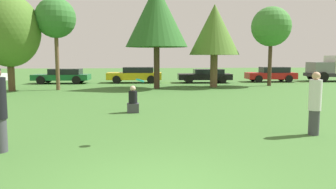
# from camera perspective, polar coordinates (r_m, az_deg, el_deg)

# --- Properties ---
(person_catcher) EXTENTS (0.34, 0.34, 1.78)m
(person_catcher) POSITION_cam_1_polar(r_m,az_deg,el_deg) (10.01, 24.18, -1.41)
(person_catcher) COLOR #3F3F47
(person_catcher) RESTS_ON ground
(frisbee) EXTENTS (0.24, 0.22, 0.13)m
(frisbee) POSITION_cam_1_polar(r_m,az_deg,el_deg) (8.32, -4.90, 2.46)
(frisbee) COLOR #19B2D8
(bystander_sitting) EXTENTS (0.46, 0.38, 1.06)m
(bystander_sitting) POSITION_cam_1_polar(r_m,az_deg,el_deg) (12.97, -6.11, -1.25)
(bystander_sitting) COLOR #3F3F47
(bystander_sitting) RESTS_ON ground
(tree_0) EXTENTS (3.87, 3.87, 6.16)m
(tree_0) POSITION_cam_1_polar(r_m,az_deg,el_deg) (23.42, -25.95, 9.94)
(tree_0) COLOR brown
(tree_0) RESTS_ON ground
(tree_1) EXTENTS (2.61, 2.61, 6.02)m
(tree_1) POSITION_cam_1_polar(r_m,az_deg,el_deg) (23.08, -18.97, 12.40)
(tree_1) COLOR brown
(tree_1) RESTS_ON ground
(tree_2) EXTENTS (4.28, 4.28, 7.15)m
(tree_2) POSITION_cam_1_polar(r_m,az_deg,el_deg) (23.00, -2.01, 13.54)
(tree_2) COLOR #473323
(tree_2) RESTS_ON ground
(tree_3) EXTENTS (3.58, 3.58, 5.92)m
(tree_3) POSITION_cam_1_polar(r_m,az_deg,el_deg) (24.06, 8.08, 11.03)
(tree_3) COLOR brown
(tree_3) RESTS_ON ground
(tree_4) EXTENTS (2.94, 2.94, 5.91)m
(tree_4) POSITION_cam_1_polar(r_m,az_deg,el_deg) (26.13, 17.50, 11.14)
(tree_4) COLOR #473323
(tree_4) RESTS_ON ground
(parked_car_green) EXTENTS (4.65, 2.21, 1.22)m
(parked_car_green) POSITION_cam_1_polar(r_m,az_deg,el_deg) (28.51, -17.82, 3.15)
(parked_car_green) COLOR #196633
(parked_car_green) RESTS_ON ground
(parked_car_yellow) EXTENTS (4.68, 2.25, 1.33)m
(parked_car_yellow) POSITION_cam_1_polar(r_m,az_deg,el_deg) (28.04, -5.67, 3.48)
(parked_car_yellow) COLOR gold
(parked_car_yellow) RESTS_ON ground
(parked_car_black) EXTENTS (4.59, 2.13, 1.16)m
(parked_car_black) POSITION_cam_1_polar(r_m,az_deg,el_deg) (28.09, 6.53, 3.33)
(parked_car_black) COLOR black
(parked_car_black) RESTS_ON ground
(parked_car_red) EXTENTS (4.32, 2.11, 1.31)m
(parked_car_red) POSITION_cam_1_polar(r_m,az_deg,el_deg) (30.34, 17.56, 3.40)
(parked_car_red) COLOR red
(parked_car_red) RESTS_ON ground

